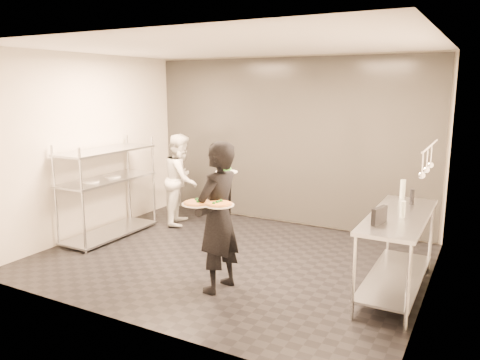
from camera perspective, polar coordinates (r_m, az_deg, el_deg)
The scene contains 13 objects.
room_shell at distance 7.14m, azimuth 3.29°, elevation 4.03°, with size 5.00×4.00×2.80m.
pass_rack at distance 7.50m, azimuth -15.81°, elevation -0.92°, with size 0.60×1.60×1.50m.
prep_counter at distance 5.56m, azimuth 18.66°, elevation -6.91°, with size 0.60×1.80×0.92m.
utensil_rail at distance 5.32m, azimuth 21.91°, elevation 2.27°, with size 0.07×1.20×0.31m.
waiter at distance 5.28m, azimuth -2.69°, elevation -4.60°, with size 0.63×0.41×1.72m, color black.
chef at distance 7.95m, azimuth -7.17°, elevation 0.09°, with size 0.74×0.58×1.53m, color white.
pizza_plate_near at distance 5.07m, azimuth -5.23°, elevation -2.81°, with size 0.34×0.34×0.05m.
pizza_plate_far at distance 5.01m, azimuth -2.53°, elevation -2.96°, with size 0.32×0.32×0.05m.
salad_plate at distance 5.42m, azimuth -1.66°, elevation 1.22°, with size 0.26×0.26×0.07m.
pos_monitor at distance 5.01m, azimuth 16.62°, elevation -4.18°, with size 0.05×0.25×0.18m, color black.
bottle_green at distance 6.23m, azimuth 19.22°, elevation -1.04°, with size 0.07×0.07×0.24m, color #99A799.
bottle_clear at distance 5.35m, azimuth 19.23°, elevation -3.37°, with size 0.05×0.05×0.18m, color #99A799.
bottle_dark at distance 5.95m, azimuth 20.24°, elevation -1.94°, with size 0.05×0.05×0.19m, color black.
Camera 1 is at (3.00, -5.23, 2.32)m, focal length 35.00 mm.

